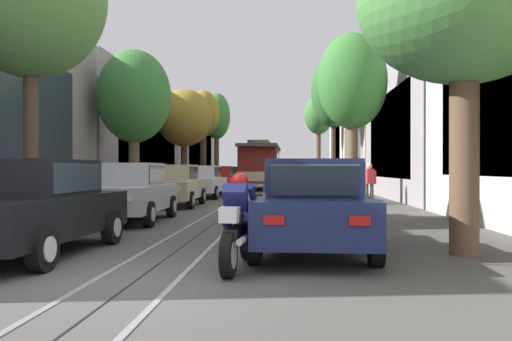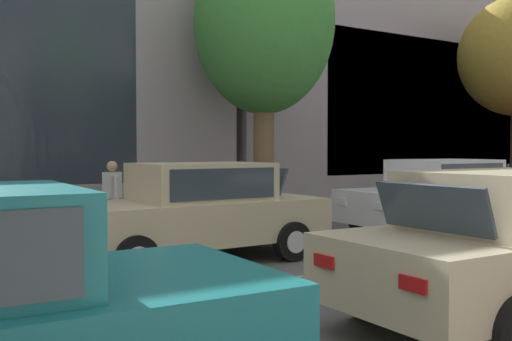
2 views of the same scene
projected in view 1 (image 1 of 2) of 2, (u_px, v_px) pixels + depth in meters
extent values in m
plane|color=#4C4947|center=(253.00, 195.00, 28.75)|extent=(160.00, 160.00, 0.00)
cube|color=gray|center=(249.00, 192.00, 32.35)|extent=(0.08, 63.72, 0.01)
cube|color=gray|center=(266.00, 192.00, 32.29)|extent=(0.08, 63.72, 0.01)
cube|color=black|center=(257.00, 192.00, 32.32)|extent=(0.03, 63.72, 0.01)
cube|color=gray|center=(117.00, 136.00, 32.86)|extent=(4.46, 18.27, 7.01)
cube|color=#2D3842|center=(152.00, 141.00, 32.73)|extent=(0.04, 13.00, 4.21)
cube|color=gray|center=(179.00, 144.00, 51.40)|extent=(4.52, 18.27, 7.80)
cube|color=#2D3842|center=(201.00, 148.00, 51.26)|extent=(0.04, 13.00, 4.68)
cube|color=#2D3842|center=(512.00, 60.00, 11.04)|extent=(0.04, 9.75, 4.98)
cube|color=gray|center=(431.00, 128.00, 24.81)|extent=(4.15, 13.63, 6.73)
cube|color=#2D3842|center=(387.00, 135.00, 24.94)|extent=(0.04, 9.75, 4.04)
cube|color=#BCAD93|center=(389.00, 122.00, 38.66)|extent=(5.56, 13.63, 9.80)
cube|color=#2D3842|center=(352.00, 129.00, 38.84)|extent=(0.04, 9.75, 5.88)
cube|color=beige|center=(361.00, 134.00, 52.58)|extent=(5.21, 13.63, 9.99)
cube|color=#2D3842|center=(335.00, 139.00, 52.74)|extent=(0.04, 9.75, 5.99)
cube|color=black|center=(31.00, 216.00, 8.54)|extent=(1.88, 4.33, 0.66)
cube|color=black|center=(35.00, 177.00, 8.69)|extent=(1.51, 2.09, 0.60)
cube|color=#2D3842|center=(7.00, 180.00, 7.85)|extent=(1.34, 0.25, 0.47)
cube|color=#2D3842|center=(67.00, 177.00, 9.87)|extent=(1.30, 0.22, 0.45)
cube|color=#2D3842|center=(79.00, 178.00, 8.63)|extent=(0.06, 1.81, 0.47)
cube|color=#B21414|center=(111.00, 202.00, 10.65)|extent=(0.28, 0.05, 0.12)
cube|color=#B21414|center=(58.00, 201.00, 10.74)|extent=(0.28, 0.05, 0.12)
cylinder|color=black|center=(43.00, 249.00, 7.14)|extent=(0.21, 0.64, 0.64)
cylinder|color=silver|center=(50.00, 249.00, 7.13)|extent=(0.03, 0.35, 0.35)
cylinder|color=black|center=(112.00, 227.00, 9.80)|extent=(0.21, 0.64, 0.64)
cylinder|color=silver|center=(118.00, 227.00, 9.79)|extent=(0.03, 0.35, 0.35)
cylinder|color=black|center=(22.00, 227.00, 9.94)|extent=(0.21, 0.64, 0.64)
cylinder|color=silver|center=(17.00, 226.00, 9.95)|extent=(0.03, 0.35, 0.35)
cube|color=#B7B7BC|center=(129.00, 198.00, 13.98)|extent=(1.89, 4.34, 0.66)
cube|color=#B7B7BC|center=(130.00, 174.00, 14.13)|extent=(1.52, 2.10, 0.60)
cube|color=#2D3842|center=(121.00, 175.00, 13.29)|extent=(1.34, 0.25, 0.47)
cube|color=#2D3842|center=(142.00, 174.00, 15.31)|extent=(1.30, 0.23, 0.45)
cube|color=#2D3842|center=(158.00, 174.00, 14.10)|extent=(0.07, 1.81, 0.47)
cube|color=#2D3842|center=(103.00, 174.00, 14.16)|extent=(0.07, 1.81, 0.47)
cube|color=white|center=(126.00, 199.00, 11.80)|extent=(0.28, 0.05, 0.14)
cube|color=#B21414|center=(166.00, 191.00, 16.12)|extent=(0.28, 0.05, 0.12)
cube|color=white|center=(78.00, 198.00, 11.85)|extent=(0.28, 0.05, 0.14)
cube|color=#B21414|center=(131.00, 191.00, 16.16)|extent=(0.28, 0.05, 0.12)
cylinder|color=black|center=(149.00, 214.00, 12.62)|extent=(0.21, 0.64, 0.64)
cylinder|color=silver|center=(153.00, 214.00, 12.61)|extent=(0.03, 0.35, 0.35)
cylinder|color=black|center=(78.00, 214.00, 12.69)|extent=(0.21, 0.64, 0.64)
cylinder|color=silver|center=(73.00, 214.00, 12.69)|extent=(0.03, 0.35, 0.35)
cylinder|color=black|center=(171.00, 206.00, 15.28)|extent=(0.21, 0.64, 0.64)
cylinder|color=silver|center=(175.00, 206.00, 15.28)|extent=(0.03, 0.35, 0.35)
cylinder|color=black|center=(112.00, 206.00, 15.35)|extent=(0.21, 0.64, 0.64)
cylinder|color=silver|center=(109.00, 206.00, 15.36)|extent=(0.03, 0.35, 0.35)
cube|color=#C1B28E|center=(174.00, 189.00, 19.72)|extent=(1.86, 4.33, 0.66)
cube|color=#C1B28E|center=(174.00, 173.00, 19.87)|extent=(1.51, 2.08, 0.60)
cube|color=#2D3842|center=(170.00, 173.00, 19.04)|extent=(1.34, 0.24, 0.47)
cube|color=#2D3842|center=(180.00, 173.00, 21.05)|extent=(1.30, 0.22, 0.45)
cube|color=#2D3842|center=(194.00, 173.00, 19.84)|extent=(0.06, 1.81, 0.47)
cube|color=#2D3842|center=(155.00, 173.00, 19.91)|extent=(0.06, 1.81, 0.47)
cube|color=white|center=(177.00, 189.00, 17.54)|extent=(0.28, 0.04, 0.14)
cube|color=#B21414|center=(197.00, 185.00, 21.86)|extent=(0.28, 0.04, 0.12)
cube|color=white|center=(144.00, 189.00, 17.59)|extent=(0.28, 0.04, 0.14)
cube|color=#B21414|center=(171.00, 185.00, 21.91)|extent=(0.28, 0.04, 0.12)
cylinder|color=black|center=(191.00, 200.00, 18.35)|extent=(0.21, 0.64, 0.64)
cylinder|color=silver|center=(194.00, 200.00, 18.35)|extent=(0.03, 0.35, 0.35)
cylinder|color=black|center=(141.00, 200.00, 18.44)|extent=(0.21, 0.64, 0.64)
cylinder|color=silver|center=(138.00, 200.00, 18.44)|extent=(0.03, 0.35, 0.35)
cylinder|color=black|center=(202.00, 196.00, 21.01)|extent=(0.21, 0.64, 0.64)
cylinder|color=silver|center=(205.00, 196.00, 21.01)|extent=(0.03, 0.35, 0.35)
cylinder|color=black|center=(159.00, 196.00, 21.10)|extent=(0.21, 0.64, 0.64)
cylinder|color=silver|center=(156.00, 196.00, 21.11)|extent=(0.03, 0.35, 0.35)
cube|color=silver|center=(202.00, 185.00, 25.40)|extent=(1.95, 4.36, 0.66)
cube|color=silver|center=(203.00, 172.00, 25.55)|extent=(1.55, 2.11, 0.60)
cube|color=#2D3842|center=(199.00, 172.00, 24.71)|extent=(1.34, 0.27, 0.47)
cube|color=#2D3842|center=(207.00, 172.00, 26.72)|extent=(1.30, 0.24, 0.45)
cube|color=#2D3842|center=(218.00, 172.00, 25.47)|extent=(0.09, 1.81, 0.47)
cube|color=#2D3842|center=(188.00, 172.00, 25.62)|extent=(0.09, 1.81, 0.47)
cube|color=white|center=(205.00, 184.00, 23.19)|extent=(0.28, 0.05, 0.14)
cube|color=#B21414|center=(221.00, 182.00, 27.49)|extent=(0.28, 0.05, 0.12)
cube|color=white|center=(180.00, 184.00, 23.30)|extent=(0.28, 0.05, 0.14)
cube|color=#B21414|center=(200.00, 182.00, 27.60)|extent=(0.28, 0.05, 0.12)
cylinder|color=black|center=(215.00, 193.00, 23.99)|extent=(0.22, 0.65, 0.64)
cylinder|color=silver|center=(218.00, 193.00, 23.98)|extent=(0.03, 0.35, 0.35)
cylinder|color=black|center=(178.00, 193.00, 24.16)|extent=(0.22, 0.65, 0.64)
cylinder|color=silver|center=(176.00, 193.00, 24.17)|extent=(0.03, 0.35, 0.35)
cylinder|color=black|center=(224.00, 190.00, 26.64)|extent=(0.22, 0.65, 0.64)
cylinder|color=silver|center=(226.00, 190.00, 26.63)|extent=(0.03, 0.35, 0.35)
cylinder|color=black|center=(191.00, 190.00, 26.81)|extent=(0.22, 0.65, 0.64)
cylinder|color=silver|center=(188.00, 190.00, 26.82)|extent=(0.03, 0.35, 0.35)
cube|color=red|center=(218.00, 182.00, 30.76)|extent=(1.98, 4.37, 0.66)
cube|color=red|center=(219.00, 171.00, 30.91)|extent=(1.56, 2.12, 0.60)
cube|color=#2D3842|center=(216.00, 172.00, 30.08)|extent=(1.34, 0.28, 0.47)
cube|color=#2D3842|center=(222.00, 171.00, 32.09)|extent=(1.30, 0.25, 0.45)
cube|color=#2D3842|center=(231.00, 171.00, 30.83)|extent=(0.11, 1.81, 0.47)
cube|color=#2D3842|center=(206.00, 171.00, 30.99)|extent=(0.11, 1.81, 0.47)
cube|color=white|center=(221.00, 181.00, 28.56)|extent=(0.28, 0.05, 0.14)
cube|color=#B21414|center=(233.00, 179.00, 32.85)|extent=(0.28, 0.05, 0.12)
cube|color=white|center=(201.00, 181.00, 28.67)|extent=(0.28, 0.05, 0.14)
cube|color=#B21414|center=(216.00, 179.00, 32.97)|extent=(0.28, 0.05, 0.12)
cylinder|color=black|center=(230.00, 188.00, 29.35)|extent=(0.23, 0.65, 0.64)
cylinder|color=silver|center=(231.00, 188.00, 29.34)|extent=(0.03, 0.35, 0.35)
cylinder|color=black|center=(199.00, 188.00, 29.53)|extent=(0.23, 0.65, 0.64)
cylinder|color=silver|center=(197.00, 188.00, 29.54)|extent=(0.03, 0.35, 0.35)
cylinder|color=black|center=(236.00, 187.00, 32.00)|extent=(0.23, 0.65, 0.64)
cylinder|color=silver|center=(238.00, 187.00, 31.99)|extent=(0.03, 0.35, 0.35)
cylinder|color=black|center=(208.00, 187.00, 32.18)|extent=(0.23, 0.65, 0.64)
cylinder|color=silver|center=(206.00, 187.00, 32.19)|extent=(0.03, 0.35, 0.35)
cube|color=#196B70|center=(227.00, 180.00, 36.41)|extent=(1.81, 4.31, 0.66)
cube|color=#196B70|center=(228.00, 171.00, 36.55)|extent=(1.48, 2.07, 0.60)
cube|color=#2D3842|center=(226.00, 171.00, 35.72)|extent=(1.33, 0.23, 0.47)
cube|color=#2D3842|center=(230.00, 171.00, 37.74)|extent=(1.30, 0.20, 0.45)
cube|color=#2D3842|center=(238.00, 171.00, 36.51)|extent=(0.04, 1.81, 0.47)
cube|color=#2D3842|center=(217.00, 171.00, 36.60)|extent=(0.04, 1.81, 0.47)
cube|color=white|center=(232.00, 179.00, 34.21)|extent=(0.28, 0.04, 0.14)
cube|color=#B21414|center=(238.00, 178.00, 38.53)|extent=(0.28, 0.04, 0.12)
cube|color=white|center=(215.00, 179.00, 34.29)|extent=(0.28, 0.04, 0.14)
cube|color=#B21414|center=(223.00, 178.00, 38.60)|extent=(0.28, 0.04, 0.12)
cylinder|color=black|center=(238.00, 185.00, 35.02)|extent=(0.20, 0.64, 0.64)
cylinder|color=silver|center=(240.00, 185.00, 35.01)|extent=(0.02, 0.35, 0.35)
cylinder|color=black|center=(212.00, 185.00, 35.14)|extent=(0.20, 0.64, 0.64)
cylinder|color=silver|center=(210.00, 185.00, 35.14)|extent=(0.02, 0.35, 0.35)
cylinder|color=black|center=(242.00, 184.00, 37.68)|extent=(0.20, 0.64, 0.64)
cylinder|color=silver|center=(243.00, 184.00, 37.67)|extent=(0.02, 0.35, 0.35)
cylinder|color=black|center=(218.00, 184.00, 37.80)|extent=(0.20, 0.64, 0.64)
cylinder|color=silver|center=(216.00, 184.00, 37.80)|extent=(0.02, 0.35, 0.35)
cube|color=#19234C|center=(313.00, 214.00, 8.94)|extent=(1.91, 4.35, 0.66)
cube|color=#19234C|center=(313.00, 177.00, 8.79)|extent=(1.53, 2.10, 0.60)
cube|color=#2D3842|center=(312.00, 178.00, 9.63)|extent=(1.34, 0.26, 0.47)
cube|color=#2D3842|center=(315.00, 180.00, 7.61)|extent=(1.30, 0.23, 0.45)
cube|color=#2D3842|center=(269.00, 177.00, 8.86)|extent=(0.08, 1.81, 0.47)
cube|color=#2D3842|center=(358.00, 177.00, 8.72)|extent=(0.08, 1.81, 0.47)
cube|color=white|center=(285.00, 200.00, 11.14)|extent=(0.28, 0.05, 0.14)
cube|color=#B21414|center=(274.00, 220.00, 6.84)|extent=(0.28, 0.05, 0.12)
cube|color=white|center=(337.00, 201.00, 11.04)|extent=(0.28, 0.05, 0.14)
cube|color=#B21414|center=(360.00, 221.00, 6.74)|extent=(0.28, 0.05, 0.12)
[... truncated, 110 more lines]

